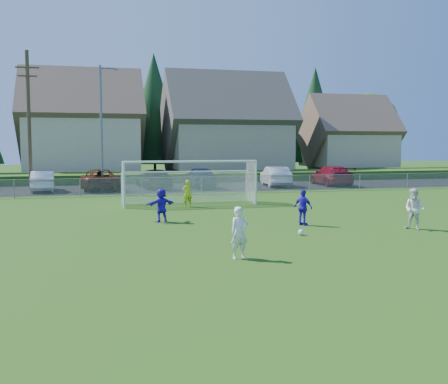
% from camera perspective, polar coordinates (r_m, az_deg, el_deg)
% --- Properties ---
extents(ground, '(160.00, 160.00, 0.00)m').
position_cam_1_polar(ground, '(14.42, 8.04, -8.36)').
color(ground, '#193D0C').
rests_on(ground, ground).
extents(asphalt_lot, '(60.00, 60.00, 0.00)m').
position_cam_1_polar(asphalt_lot, '(40.94, -6.82, 0.45)').
color(asphalt_lot, black).
rests_on(asphalt_lot, ground).
extents(grass_embankment, '(70.00, 6.00, 0.80)m').
position_cam_1_polar(grass_embankment, '(48.34, -8.01, 1.63)').
color(grass_embankment, '#1E420F').
rests_on(grass_embankment, ground).
extents(soccer_ball, '(0.22, 0.22, 0.22)m').
position_cam_1_polar(soccer_ball, '(19.72, 8.38, -4.37)').
color(soccer_ball, white).
rests_on(soccer_ball, ground).
extents(player_white_a, '(0.62, 0.47, 1.55)m').
position_cam_1_polar(player_white_a, '(15.48, 1.69, -4.45)').
color(player_white_a, white).
rests_on(player_white_a, ground).
extents(player_white_b, '(0.96, 1.00, 1.63)m').
position_cam_1_polar(player_white_b, '(22.01, 20.02, -1.77)').
color(player_white_b, white).
rests_on(player_white_b, ground).
extents(player_blue_a, '(0.77, 0.93, 1.49)m').
position_cam_1_polar(player_blue_a, '(22.07, 8.62, -1.68)').
color(player_blue_a, '#2E14C3').
rests_on(player_blue_a, ground).
extents(player_blue_b, '(1.43, 0.89, 1.47)m').
position_cam_1_polar(player_blue_b, '(22.92, -6.83, -1.44)').
color(player_blue_b, '#2E14C3').
rests_on(player_blue_b, ground).
extents(goalkeeper, '(0.58, 0.41, 1.48)m').
position_cam_1_polar(goalkeeper, '(28.27, -4.01, -0.15)').
color(goalkeeper, '#CADC19').
rests_on(goalkeeper, ground).
extents(car_b, '(1.75, 4.47, 1.45)m').
position_cam_1_polar(car_b, '(39.83, -19.10, 1.11)').
color(car_b, white).
rests_on(car_b, ground).
extents(car_c, '(3.01, 5.72, 1.54)m').
position_cam_1_polar(car_c, '(40.02, -13.42, 1.34)').
color(car_c, '#531809').
rests_on(car_c, ground).
extents(car_d, '(2.59, 5.25, 1.47)m').
position_cam_1_polar(car_d, '(40.49, -7.61, 1.43)').
color(car_d, black).
rests_on(car_d, ground).
extents(car_e, '(2.02, 4.87, 1.65)m').
position_cam_1_polar(car_e, '(40.68, -2.64, 1.61)').
color(car_e, '#131A45').
rests_on(car_e, ground).
extents(car_f, '(2.30, 4.98, 1.58)m').
position_cam_1_polar(car_f, '(42.46, 5.62, 1.70)').
color(car_f, silver).
rests_on(car_f, ground).
extents(car_g, '(2.63, 5.64, 1.59)m').
position_cam_1_polar(car_g, '(44.31, 11.57, 1.77)').
color(car_g, maroon).
rests_on(car_g, ground).
extents(soccer_goal, '(7.42, 1.90, 2.50)m').
position_cam_1_polar(soccer_goal, '(29.54, -3.90, 1.81)').
color(soccer_goal, white).
rests_on(soccer_goal, ground).
extents(chainlink_fence, '(52.06, 0.06, 1.20)m').
position_cam_1_polar(chainlink_fence, '(35.46, -5.65, 0.74)').
color(chainlink_fence, gray).
rests_on(chainlink_fence, ground).
extents(streetlight, '(1.38, 0.18, 9.00)m').
position_cam_1_polar(streetlight, '(38.98, -13.14, 7.23)').
color(streetlight, slate).
rests_on(streetlight, ground).
extents(utility_pole, '(1.60, 0.26, 10.00)m').
position_cam_1_polar(utility_pole, '(40.19, -20.47, 7.41)').
color(utility_pole, '#473321').
rests_on(utility_pole, ground).
extents(houses_row, '(53.90, 11.45, 13.27)m').
position_cam_1_polar(houses_row, '(56.03, -6.94, 9.22)').
color(houses_row, tan).
rests_on(houses_row, ground).
extents(tree_row, '(65.98, 12.36, 13.80)m').
position_cam_1_polar(tree_row, '(62.11, -8.56, 8.41)').
color(tree_row, '#382616').
rests_on(tree_row, ground).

